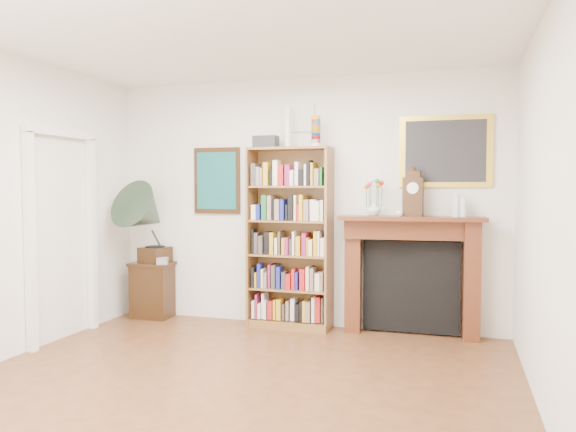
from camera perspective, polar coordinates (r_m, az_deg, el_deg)
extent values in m
cube|color=#512C18|center=(4.31, -7.77, -18.59)|extent=(4.50, 5.00, 0.01)
cube|color=white|center=(4.19, -8.05, 19.90)|extent=(4.50, 5.00, 0.01)
cube|color=white|center=(6.37, 1.53, 1.38)|extent=(4.50, 0.01, 2.80)
cube|color=white|center=(3.69, 25.72, -0.08)|extent=(0.01, 5.00, 2.80)
cube|color=white|center=(5.87, -24.72, -2.45)|extent=(0.08, 0.08, 2.10)
cube|color=white|center=(6.60, -19.31, -1.77)|extent=(0.08, 0.08, 2.10)
cube|color=white|center=(6.23, -22.05, 7.85)|extent=(0.08, 1.02, 0.08)
cube|color=black|center=(6.70, -7.22, 3.58)|extent=(0.58, 0.03, 0.78)
cube|color=#135B5A|center=(6.69, -7.28, 3.58)|extent=(0.50, 0.01, 0.67)
cube|color=white|center=(6.40, 1.49, 9.92)|extent=(0.26, 0.03, 0.30)
cube|color=silver|center=(6.38, 1.45, 9.94)|extent=(0.22, 0.01, 0.26)
cube|color=gold|center=(6.14, 15.68, 6.35)|extent=(0.95, 0.03, 0.75)
cube|color=#262628|center=(6.12, 15.68, 6.36)|extent=(0.82, 0.01, 0.65)
cube|color=brown|center=(6.39, -3.69, -2.16)|extent=(0.04, 0.33, 2.01)
cube|color=brown|center=(6.13, 4.20, -2.37)|extent=(0.04, 0.33, 2.01)
cube|color=brown|center=(6.23, 0.18, 6.86)|extent=(0.93, 0.36, 0.03)
cube|color=brown|center=(6.41, 0.17, -10.88)|extent=(0.93, 0.36, 0.09)
cube|color=brown|center=(6.39, 0.57, -2.14)|extent=(0.92, 0.04, 2.01)
cube|color=brown|center=(6.32, 0.18, -7.43)|extent=(0.88, 0.33, 0.02)
cube|color=brown|center=(6.27, 0.18, -4.00)|extent=(0.88, 0.33, 0.02)
cube|color=brown|center=(6.23, 0.18, -0.52)|extent=(0.88, 0.33, 0.02)
cube|color=brown|center=(6.22, 0.18, 2.98)|extent=(0.88, 0.33, 0.02)
cube|color=black|center=(7.01, -13.62, -7.32)|extent=(0.50, 0.38, 0.67)
cube|color=#471910|center=(6.18, 6.64, -6.02)|extent=(0.18, 0.23, 1.23)
cube|color=#471910|center=(6.09, 18.14, -6.28)|extent=(0.18, 0.23, 1.23)
cube|color=#471910|center=(6.05, 12.40, -1.38)|extent=(1.41, 0.33, 0.20)
cube|color=#471910|center=(5.99, 12.38, -0.24)|extent=(1.53, 0.47, 0.04)
cube|color=black|center=(6.20, 12.39, -6.99)|extent=(1.01, 0.09, 0.98)
cube|color=black|center=(6.95, -13.36, -3.85)|extent=(0.36, 0.36, 0.18)
cylinder|color=black|center=(6.94, -13.37, -3.05)|extent=(0.28, 0.28, 0.01)
cone|color=#314734|center=(6.75, -14.19, 0.25)|extent=(0.75, 0.86, 0.78)
cube|color=#A7A7B3|center=(6.77, -12.63, -4.47)|extent=(0.15, 0.15, 0.08)
cube|color=black|center=(5.99, 12.59, 1.91)|extent=(0.21, 0.13, 0.41)
cylinder|color=white|center=(5.93, 12.56, 2.80)|extent=(0.12, 0.02, 0.12)
cube|color=black|center=(5.99, 12.61, 4.13)|extent=(0.16, 0.11, 0.07)
imported|color=silver|center=(6.04, 8.71, 0.75)|extent=(0.18, 0.18, 0.15)
imported|color=silver|center=(5.94, 11.26, 0.24)|extent=(0.08, 0.08, 0.06)
cylinder|color=silver|center=(6.00, 16.69, 1.06)|extent=(0.07, 0.07, 0.24)
cylinder|color=silver|center=(5.98, 17.38, 0.86)|extent=(0.06, 0.06, 0.20)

